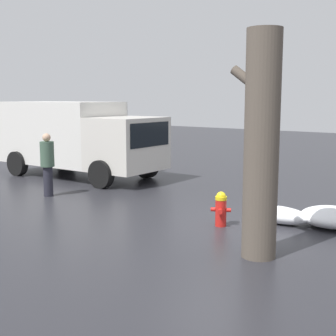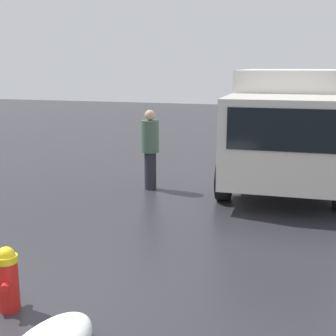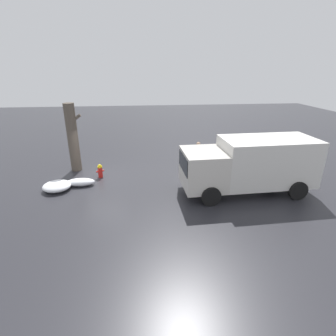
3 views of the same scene
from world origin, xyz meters
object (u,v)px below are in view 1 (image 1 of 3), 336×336
delivery_truck (77,136)px  pedestrian (47,162)px  fire_hydrant (221,208)px  tree_trunk (261,145)px

delivery_truck → pedestrian: bearing=32.5°
fire_hydrant → tree_trunk: size_ratio=0.20×
tree_trunk → pedestrian: 7.43m
tree_trunk → pedestrian: (7.28, -1.07, -1.02)m
fire_hydrant → pedestrian: size_ratio=0.43×
tree_trunk → delivery_truck: (9.25, -3.96, -0.54)m
tree_trunk → delivery_truck: 10.08m
tree_trunk → delivery_truck: tree_trunk is taller
fire_hydrant → tree_trunk: (-1.60, 1.34, 1.62)m
pedestrian → delivery_truck: bearing=26.3°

